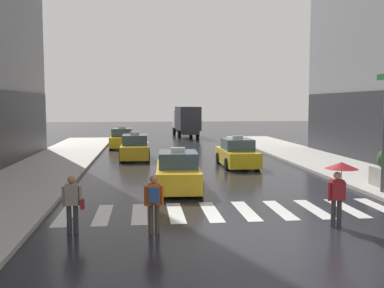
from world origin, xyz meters
TOP-DOWN VIEW (x-y plane):
  - ground_plane at (0.00, 0.00)m, footprint 160.00×160.00m
  - crosswalk_markings at (0.00, 3.00)m, footprint 11.30×2.80m
  - taxi_lead at (-1.40, 7.08)m, footprint 2.10×4.62m
  - taxi_second at (2.58, 13.58)m, footprint 1.97×4.56m
  - taxi_third at (-3.42, 17.70)m, footprint 1.95×4.55m
  - taxi_fourth at (-4.61, 25.41)m, footprint 2.00×4.57m
  - box_truck at (1.89, 36.90)m, footprint 2.58×7.63m
  - pedestrian_with_umbrella at (2.87, 0.76)m, footprint 0.96×0.96m
  - pedestrian_with_backpack at (-2.58, 0.71)m, footprint 0.55×0.43m
  - pedestrian_with_handbag at (-4.84, 0.94)m, footprint 0.60×0.24m

SIDE VIEW (x-z plane):
  - ground_plane at x=0.00m, z-range 0.00..0.00m
  - crosswalk_markings at x=0.00m, z-range 0.00..0.01m
  - taxi_lead at x=-1.40m, z-range -0.18..1.63m
  - taxi_second at x=2.58m, z-range -0.18..1.63m
  - taxi_third at x=-3.42m, z-range -0.18..1.63m
  - taxi_fourth at x=-4.61m, z-range -0.18..1.63m
  - pedestrian_with_handbag at x=-4.84m, z-range 0.11..1.76m
  - pedestrian_with_backpack at x=-2.58m, z-range 0.15..1.80m
  - pedestrian_with_umbrella at x=2.87m, z-range 0.55..2.49m
  - box_truck at x=1.89m, z-range 0.18..3.53m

